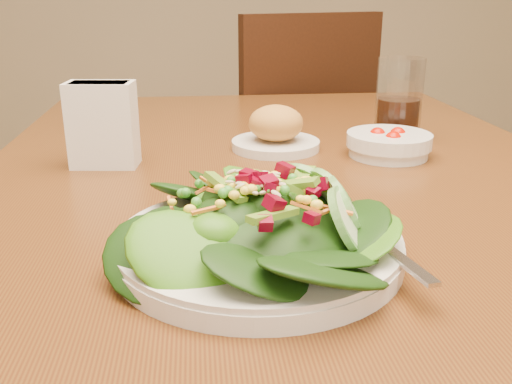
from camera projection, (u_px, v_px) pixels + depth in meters
dining_table at (292, 252)px, 0.81m from camera, size 0.90×1.40×0.75m
chair_far at (286, 165)px, 1.72m from camera, size 0.56×0.56×0.94m
salad_plate at (268, 228)px, 0.56m from camera, size 0.29×0.28×0.08m
bread_plate at (276, 131)px, 0.94m from camera, size 0.15×0.15×0.07m
tomato_bowl at (389, 144)px, 0.90m from camera, size 0.13×0.13×0.04m
drinking_glass at (399, 105)px, 1.00m from camera, size 0.08×0.08×0.14m
napkin_holder at (103, 122)px, 0.83m from camera, size 0.10×0.06×0.12m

